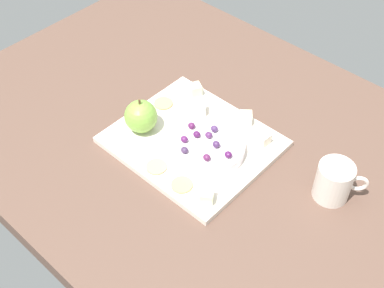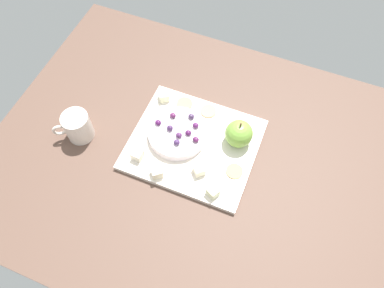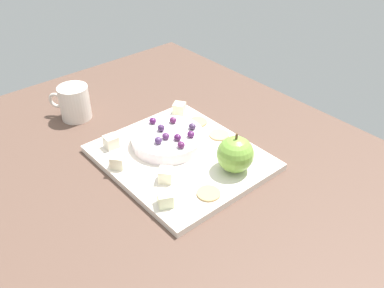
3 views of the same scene
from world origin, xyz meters
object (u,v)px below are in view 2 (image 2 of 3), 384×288
Objects in this scene: cheese_cube_1 at (199,170)px; grape_7 at (188,133)px; apple_whole at (239,134)px; grape_4 at (191,116)px; platter at (193,144)px; grape_2 at (179,135)px; cheese_cube_4 at (137,155)px; grape_8 at (176,144)px; cheese_cube_0 at (157,172)px; cracker_0 at (234,171)px; cheese_cube_3 at (164,96)px; cracker_2 at (208,111)px; cup at (77,126)px; grape_6 at (196,125)px; grape_5 at (196,140)px; grape_3 at (158,123)px; serving_dish at (177,133)px; cracker_1 at (185,104)px; grape_0 at (173,115)px; cheese_cube_2 at (213,192)px; grape_1 at (170,128)px.

cheese_cube_1 is 10.39cm from grape_7.
apple_whole is 13.65cm from grape_4.
grape_2 is at bearing 14.06° from platter.
cheese_cube_4 is 10.46cm from grape_8.
cheese_cube_0 and cheese_cube_4 have the same top height.
cheese_cube_3 is at bearing -28.77° from cracker_0.
cracker_2 is 0.47× the size of cup.
cheese_cube_3 is at bearing -29.26° from grape_6.
grape_5 is at bearing -145.10° from cheese_cube_4.
apple_whole reaches higher than grape_4.
cheese_cube_4 is 1.62× the size of grape_2.
grape_3 reaches higher than platter.
grape_2 is at bearing -164.32° from cup.
grape_7 and grape_8 have the same top height.
grape_4 is 1.00× the size of grape_5.
grape_6 reaches higher than cracker_2.
grape_3 is 1.00× the size of grape_4.
cup reaches higher than serving_dish.
serving_dish is 12.16cm from cheese_cube_4.
grape_4 is at bearing 128.40° from cracker_1.
grape_7 is at bearing -52.04° from cheese_cube_1.
cracker_0 is (-2.20, 8.96, -3.47)cm from apple_whole.
grape_6 is 3.00cm from grape_7.
cheese_cube_3 is at bearing -40.47° from grape_7.
cheese_cube_4 is 14.33cm from grape_0.
grape_6 is at bearing 83.53° from cracker_2.
grape_2 is at bearing -38.05° from cheese_cube_1.
grape_7 is at bearing -46.63° from cheese_cube_2.
grape_3 and grape_5 have the same top height.
grape_3 is 1.00× the size of grape_8.
grape_8 is at bearing 69.76° from grape_6.
grape_2 is at bearing -97.13° from cheese_cube_0.
cheese_cube_2 reaches higher than platter.
grape_0 is 1.00× the size of grape_1.
grape_8 is (13.27, -8.03, 1.96)cm from cheese_cube_2.
cheese_cube_1 is 0.29× the size of cup.
grape_5 and grape_8 have the same top height.
cheese_cube_1 is 1.00× the size of cheese_cube_4.
cheese_cube_2 is 1.62× the size of grape_0.
platter is 7.51× the size of cracker_1.
cheese_cube_2 is 20.47cm from grape_1.
grape_3 is 1.00× the size of grape_5.
serving_dish is 4.79cm from grape_8.
serving_dish and cheese_cube_3 have the same top height.
grape_3 and grape_7 have the same top height.
cracker_2 is (10.60, -5.97, -3.47)cm from apple_whole.
cheese_cube_1 is at bearing 103.64° from cracker_2.
cup is at bearing 14.15° from grape_5.
grape_6 is (0.86, 7.57, 3.07)cm from cracker_2.
grape_4 is at bearing -58.74° from grape_5.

